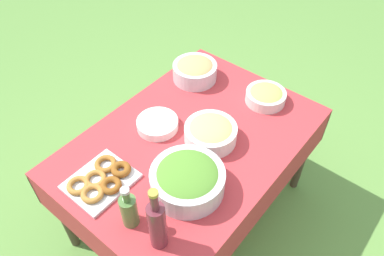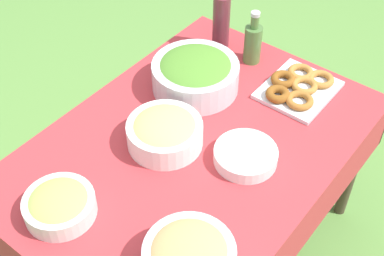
# 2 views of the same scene
# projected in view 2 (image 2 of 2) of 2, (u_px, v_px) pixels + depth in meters

# --- Properties ---
(ground_plane) EXTENTS (14.00, 14.00, 0.00)m
(ground_plane) POSITION_uv_depth(u_px,v_px,m) (193.00, 252.00, 2.37)
(ground_plane) COLOR #609342
(picnic_table) EXTENTS (1.33, 0.93, 0.69)m
(picnic_table) POSITION_uv_depth(u_px,v_px,m) (193.00, 160.00, 1.94)
(picnic_table) COLOR #B73338
(picnic_table) RESTS_ON ground_plane
(salad_bowl) EXTENTS (0.34, 0.34, 0.13)m
(salad_bowl) POSITION_uv_depth(u_px,v_px,m) (195.00, 74.00, 2.04)
(salad_bowl) COLOR silver
(salad_bowl) RESTS_ON picnic_table
(pasta_bowl) EXTENTS (0.26, 0.26, 0.11)m
(pasta_bowl) POSITION_uv_depth(u_px,v_px,m) (165.00, 132.00, 1.84)
(pasta_bowl) COLOR white
(pasta_bowl) RESTS_ON picnic_table
(donut_platter) EXTENTS (0.32, 0.25, 0.05)m
(donut_platter) POSITION_uv_depth(u_px,v_px,m) (298.00, 87.00, 2.06)
(donut_platter) COLOR silver
(donut_platter) RESTS_ON picnic_table
(plate_stack) EXTENTS (0.22, 0.22, 0.05)m
(plate_stack) POSITION_uv_depth(u_px,v_px,m) (246.00, 156.00, 1.80)
(plate_stack) COLOR white
(plate_stack) RESTS_ON picnic_table
(olive_oil_bottle) EXTENTS (0.07, 0.07, 0.23)m
(olive_oil_bottle) POSITION_uv_depth(u_px,v_px,m) (253.00, 42.00, 2.15)
(olive_oil_bottle) COLOR #4C7238
(olive_oil_bottle) RESTS_ON picnic_table
(wine_bottle) EXTENTS (0.07, 0.07, 0.35)m
(wine_bottle) POSITION_uv_depth(u_px,v_px,m) (221.00, 20.00, 2.18)
(wine_bottle) COLOR maroon
(wine_bottle) RESTS_ON picnic_table
(fruit_bowl) EXTENTS (0.22, 0.22, 0.08)m
(fruit_bowl) POSITION_uv_depth(u_px,v_px,m) (59.00, 205.00, 1.64)
(fruit_bowl) COLOR silver
(fruit_bowl) RESTS_ON picnic_table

